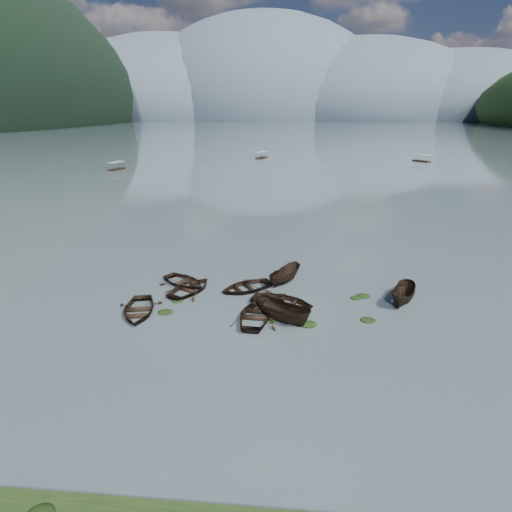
# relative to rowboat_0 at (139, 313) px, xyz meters

# --- Properties ---
(ground_plane) EXTENTS (2400.00, 2400.00, 0.00)m
(ground_plane) POSITION_rel_rowboat_0_xyz_m (8.23, -4.06, 0.00)
(ground_plane) COLOR #49585C
(haze_mtn_a) EXTENTS (520.00, 520.00, 280.00)m
(haze_mtn_a) POSITION_rel_rowboat_0_xyz_m (-251.77, 895.94, 0.00)
(haze_mtn_a) COLOR #475666
(haze_mtn_a) RESTS_ON ground
(haze_mtn_b) EXTENTS (520.00, 520.00, 340.00)m
(haze_mtn_b) POSITION_rel_rowboat_0_xyz_m (-51.77, 895.94, 0.00)
(haze_mtn_b) COLOR #475666
(haze_mtn_b) RESTS_ON ground
(haze_mtn_c) EXTENTS (520.00, 520.00, 260.00)m
(haze_mtn_c) POSITION_rel_rowboat_0_xyz_m (148.23, 895.94, 0.00)
(haze_mtn_c) COLOR #475666
(haze_mtn_c) RESTS_ON ground
(haze_mtn_d) EXTENTS (520.00, 520.00, 220.00)m
(haze_mtn_d) POSITION_rel_rowboat_0_xyz_m (328.23, 895.94, 0.00)
(haze_mtn_d) COLOR #475666
(haze_mtn_d) RESTS_ON ground
(rowboat_0) EXTENTS (4.31, 5.34, 0.98)m
(rowboat_0) POSITION_rel_rowboat_0_xyz_m (0.00, 0.00, 0.00)
(rowboat_0) COLOR black
(rowboat_0) RESTS_ON ground
(rowboat_1) EXTENTS (5.03, 5.56, 0.94)m
(rowboat_1) POSITION_rel_rowboat_0_xyz_m (3.00, 4.21, 0.00)
(rowboat_1) COLOR black
(rowboat_1) RESTS_ON ground
(rowboat_2) EXTENTS (4.76, 3.97, 1.77)m
(rowboat_2) POSITION_rel_rowboat_0_xyz_m (10.92, -0.22, 0.00)
(rowboat_2) COLOR black
(rowboat_2) RESTS_ON ground
(rowboat_3) EXTENTS (3.77, 5.03, 0.99)m
(rowboat_3) POSITION_rel_rowboat_0_xyz_m (8.93, -0.01, 0.00)
(rowboat_3) COLOR black
(rowboat_3) RESTS_ON ground
(rowboat_4) EXTENTS (5.83, 4.88, 1.04)m
(rowboat_4) POSITION_rel_rowboat_0_xyz_m (10.80, 2.13, 0.00)
(rowboat_4) COLOR black
(rowboat_4) RESTS_ON ground
(rowboat_5) EXTENTS (3.26, 4.50, 1.63)m
(rowboat_5) POSITION_rel_rowboat_0_xyz_m (20.37, 3.60, 0.00)
(rowboat_5) COLOR black
(rowboat_5) RESTS_ON ground
(rowboat_6) EXTENTS (5.48, 5.15, 0.92)m
(rowboat_6) POSITION_rel_rowboat_0_xyz_m (2.06, 5.58, 0.00)
(rowboat_6) COLOR black
(rowboat_6) RESTS_ON ground
(rowboat_7) EXTENTS (5.70, 5.34, 0.96)m
(rowboat_7) POSITION_rel_rowboat_0_xyz_m (7.64, 4.90, 0.00)
(rowboat_7) COLOR black
(rowboat_7) RESTS_ON ground
(rowboat_8) EXTENTS (3.52, 4.29, 1.58)m
(rowboat_8) POSITION_rel_rowboat_0_xyz_m (10.88, 6.88, 0.00)
(rowboat_8) COLOR black
(rowboat_8) RESTS_ON ground
(weed_clump_0) EXTENTS (1.16, 0.95, 0.25)m
(weed_clump_0) POSITION_rel_rowboat_0_xyz_m (1.99, 0.24, 0.00)
(weed_clump_0) COLOR black
(weed_clump_0) RESTS_ON ground
(weed_clump_1) EXTENTS (0.97, 0.77, 0.21)m
(weed_clump_1) POSITION_rel_rowboat_0_xyz_m (9.93, -0.34, 0.00)
(weed_clump_1) COLOR black
(weed_clump_1) RESTS_ON ground
(weed_clump_2) EXTENTS (1.33, 1.07, 0.29)m
(weed_clump_2) POSITION_rel_rowboat_0_xyz_m (12.68, -0.69, 0.00)
(weed_clump_2) COLOR black
(weed_clump_2) RESTS_ON ground
(weed_clump_3) EXTENTS (0.89, 0.75, 0.20)m
(weed_clump_3) POSITION_rel_rowboat_0_xyz_m (16.73, 3.98, 0.00)
(weed_clump_3) COLOR black
(weed_clump_3) RESTS_ON ground
(weed_clump_4) EXTENTS (1.14, 0.91, 0.24)m
(weed_clump_4) POSITION_rel_rowboat_0_xyz_m (17.08, 0.30, 0.00)
(weed_clump_4) COLOR black
(weed_clump_4) RESTS_ON ground
(weed_clump_5) EXTENTS (0.90, 0.73, 0.19)m
(weed_clump_5) POSITION_rel_rowboat_0_xyz_m (2.38, 2.18, 0.00)
(weed_clump_5) COLOR black
(weed_clump_5) RESTS_ON ground
(weed_clump_6) EXTENTS (0.98, 0.81, 0.20)m
(weed_clump_6) POSITION_rel_rowboat_0_xyz_m (9.44, 1.91, 0.00)
(weed_clump_6) COLOR black
(weed_clump_6) RESTS_ON ground
(weed_clump_7) EXTENTS (1.13, 0.91, 0.25)m
(weed_clump_7) POSITION_rel_rowboat_0_xyz_m (17.41, 4.40, 0.00)
(weed_clump_7) COLOR black
(weed_clump_7) RESTS_ON ground
(pontoon_left) EXTENTS (3.25, 5.47, 1.96)m
(pontoon_left) POSITION_rel_rowboat_0_xyz_m (-34.66, 77.18, 0.00)
(pontoon_left) COLOR black
(pontoon_left) RESTS_ON ground
(pontoon_centre) EXTENTS (3.91, 5.71, 2.02)m
(pontoon_centre) POSITION_rel_rowboat_0_xyz_m (1.35, 108.61, 0.00)
(pontoon_centre) COLOR black
(pontoon_centre) RESTS_ON ground
(pontoon_right) EXTENTS (4.98, 5.49, 2.02)m
(pontoon_right) POSITION_rel_rowboat_0_xyz_m (51.33, 103.54, 0.00)
(pontoon_right) COLOR black
(pontoon_right) RESTS_ON ground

